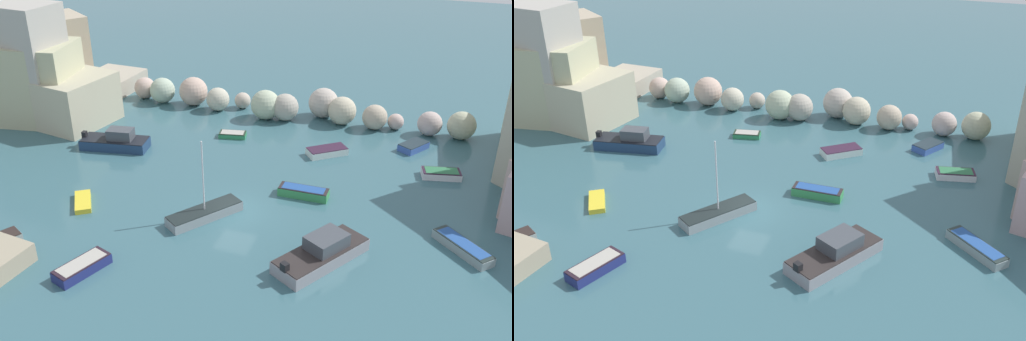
{
  "view_description": "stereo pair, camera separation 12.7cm",
  "coord_description": "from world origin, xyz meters",
  "views": [
    {
      "loc": [
        12.51,
        -31.0,
        20.55
      ],
      "look_at": [
        0.0,
        4.37,
        1.0
      ],
      "focal_mm": 40.41,
      "sensor_mm": 36.0,
      "label": 1
    },
    {
      "loc": [
        12.63,
        -30.95,
        20.55
      ],
      "look_at": [
        0.0,
        4.37,
        1.0
      ],
      "focal_mm": 40.41,
      "sensor_mm": 36.0,
      "label": 2
    }
  ],
  "objects": [
    {
      "name": "moored_boat_7",
      "position": [
        10.41,
        14.11,
        0.3
      ],
      "size": [
        2.49,
        2.85,
        0.6
      ],
      "rotation": [
        0.0,
        0.0,
        4.16
      ],
      "color": "#3859AF",
      "rests_on": "cove_water"
    },
    {
      "name": "cliff_headland_left",
      "position": [
        -25.64,
        11.85,
        3.78
      ],
      "size": [
        17.6,
        15.87,
        10.63
      ],
      "color": "#B7AF92",
      "rests_on": "ground"
    },
    {
      "name": "moored_boat_3",
      "position": [
        6.91,
        -3.48,
        0.62
      ],
      "size": [
        5.01,
        6.44,
        1.67
      ],
      "rotation": [
        0.0,
        0.0,
        1.04
      ],
      "color": "gray",
      "rests_on": "cove_water"
    },
    {
      "name": "rock_breakwater",
      "position": [
        -1.88,
        17.4,
        1.24
      ],
      "size": [
        32.84,
        4.95,
        2.79
      ],
      "color": "#C4A79A",
      "rests_on": "ground"
    },
    {
      "name": "moored_boat_1",
      "position": [
        3.87,
        10.75,
        0.3
      ],
      "size": [
        3.39,
        3.13,
        0.61
      ],
      "rotation": [
        0.0,
        0.0,
        0.68
      ],
      "color": "white",
      "rests_on": "cove_water"
    },
    {
      "name": "moored_boat_4",
      "position": [
        -12.97,
        6.13,
        0.61
      ],
      "size": [
        5.79,
        2.97,
        1.75
      ],
      "rotation": [
        0.0,
        0.0,
        0.17
      ],
      "color": "navy",
      "rests_on": "cove_water"
    },
    {
      "name": "moored_boat_8",
      "position": [
        -5.85,
        -9.11,
        0.36
      ],
      "size": [
        2.29,
        3.57,
        0.69
      ],
      "rotation": [
        0.0,
        0.0,
        4.39
      ],
      "color": "navy",
      "rests_on": "cove_water"
    },
    {
      "name": "cove_water",
      "position": [
        0.0,
        0.0,
        0.0
      ],
      "size": [
        160.0,
        160.0,
        0.0
      ],
      "primitive_type": "plane",
      "color": "#37606B",
      "rests_on": "ground"
    },
    {
      "name": "moored_boat_2",
      "position": [
        -10.28,
        -2.6,
        0.18
      ],
      "size": [
        2.46,
        2.89,
        0.36
      ],
      "rotation": [
        0.0,
        0.0,
        5.32
      ],
      "color": "yellow",
      "rests_on": "cove_water"
    },
    {
      "name": "moored_boat_10",
      "position": [
        14.73,
        0.32,
        0.34
      ],
      "size": [
        3.76,
        3.62,
        0.64
      ],
      "rotation": [
        0.0,
        0.0,
        2.39
      ],
      "color": "gray",
      "rests_on": "cove_water"
    },
    {
      "name": "moored_boat_0",
      "position": [
        3.86,
        3.54,
        0.36
      ],
      "size": [
        3.56,
        1.12,
        0.69
      ],
      "rotation": [
        0.0,
        0.0,
        0.01
      ],
      "color": "#358E4F",
      "rests_on": "cove_water"
    },
    {
      "name": "moored_boat_9",
      "position": [
        12.89,
        9.8,
        0.31
      ],
      "size": [
        3.07,
        1.94,
        0.59
      ],
      "rotation": [
        0.0,
        0.0,
        3.36
      ],
      "color": "white",
      "rests_on": "cove_water"
    },
    {
      "name": "moored_boat_5",
      "position": [
        -4.67,
        11.46,
        0.24
      ],
      "size": [
        2.5,
        1.57,
        0.46
      ],
      "rotation": [
        0.0,
        0.0,
        0.21
      ],
      "color": "#2E8852",
      "rests_on": "cove_water"
    },
    {
      "name": "moored_boat_6",
      "position": [
        -1.58,
        -1.42,
        0.38
      ],
      "size": [
        4.12,
        5.17,
        5.62
      ],
      "rotation": [
        0.0,
        0.0,
        4.12
      ],
      "color": "gray",
      "rests_on": "cove_water"
    }
  ]
}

